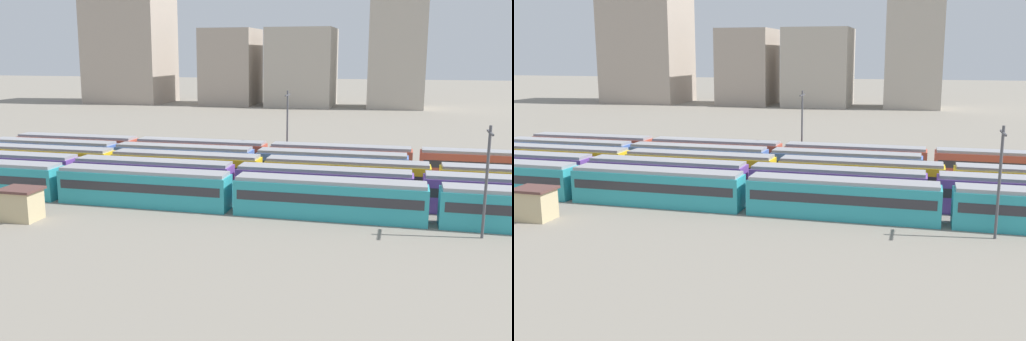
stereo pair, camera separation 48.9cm
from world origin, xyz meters
TOP-DOWN VIEW (x-y plane):
  - ground_plane at (0.00, 10.40)m, footprint 600.00×600.00m
  - train_track_0 at (39.86, 0.00)m, footprint 112.50×3.06m
  - train_track_1 at (38.59, 5.20)m, footprint 112.50×3.06m
  - train_track_2 at (30.98, 10.40)m, footprint 93.60×3.06m
  - train_track_3 at (9.78, 15.60)m, footprint 55.80×3.06m
  - train_track_4 at (38.63, 20.80)m, footprint 112.50×3.06m
  - catenary_pole_0 at (43.73, -2.99)m, footprint 0.24×3.20m
  - catenary_pole_1 at (21.60, 24.08)m, footprint 0.24×3.20m
  - signal_hut at (2.78, -7.77)m, footprint 3.60×3.00m
  - distant_building_0 at (-48.00, 118.86)m, footprint 24.00×21.06m
  - distant_building_1 at (-14.76, 118.86)m, footprint 15.76×17.47m
  - distant_building_2 at (7.14, 118.86)m, footprint 18.95×19.29m
  - distant_building_3 at (34.47, 118.86)m, footprint 15.38×16.31m

SIDE VIEW (x-z plane):
  - ground_plane at x=0.00m, z-range 0.00..0.00m
  - signal_hut at x=2.78m, z-range 0.03..3.07m
  - train_track_3 at x=9.78m, z-range 0.03..3.78m
  - train_track_0 at x=39.86m, z-range 0.03..3.78m
  - train_track_1 at x=38.59m, z-range 0.03..3.78m
  - train_track_2 at x=30.98m, z-range 0.03..3.78m
  - train_track_4 at x=38.63m, z-range 0.03..3.78m
  - catenary_pole_0 at x=43.73m, z-range 0.54..10.08m
  - catenary_pole_1 at x=21.60m, z-range 0.55..10.94m
  - distant_building_2 at x=7.14m, z-range 0.00..22.63m
  - distant_building_1 at x=-14.76m, z-range 0.00..22.63m
  - distant_building_0 at x=-48.00m, z-range 0.00..37.15m
  - distant_building_3 at x=34.47m, z-range 0.00..38.51m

